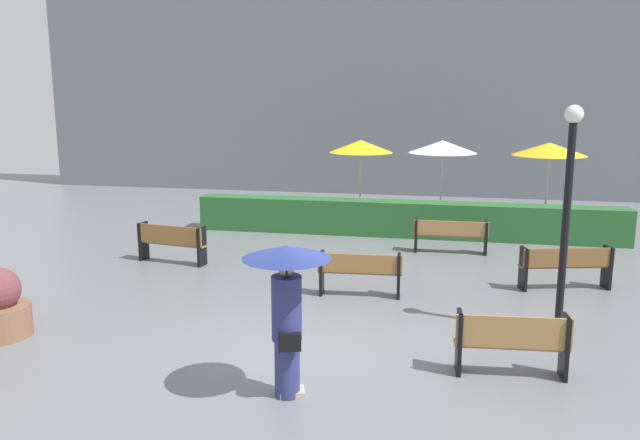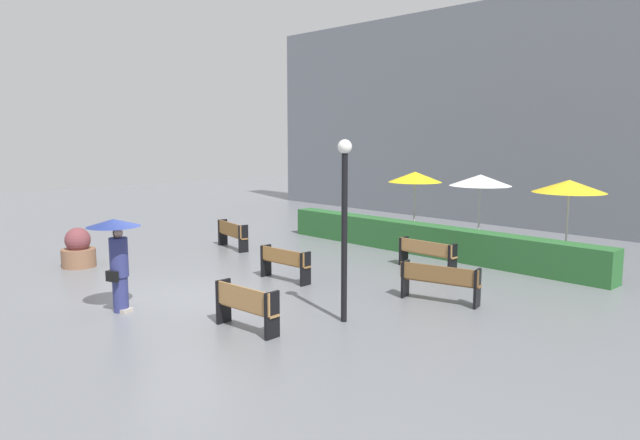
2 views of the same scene
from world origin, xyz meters
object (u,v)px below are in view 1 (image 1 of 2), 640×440
(bench_far_right, at_px, (566,264))
(bench_near_right, at_px, (512,341))
(bench_back_row, at_px, (451,234))
(pedestrian_with_umbrella, at_px, (287,295))
(patio_umbrella_yellow, at_px, (361,147))
(bench_mid_center, at_px, (360,271))
(lamp_post, at_px, (568,196))
(patio_umbrella_white, at_px, (443,147))
(patio_umbrella_yellow_far, at_px, (549,149))
(bench_far_left, at_px, (171,241))

(bench_far_right, xyz_separation_m, bench_near_right, (-1.40, -4.30, 0.00))
(bench_back_row, bearing_deg, pedestrian_with_umbrella, -103.93)
(bench_back_row, distance_m, patio_umbrella_yellow, 4.20)
(bench_mid_center, xyz_separation_m, lamp_post, (3.38, -1.29, 1.74))
(bench_far_right, height_order, patio_umbrella_white, patio_umbrella_white)
(patio_umbrella_yellow_far, bearing_deg, bench_far_left, -149.08)
(bench_mid_center, relative_size, patio_umbrella_yellow_far, 0.65)
(patio_umbrella_white, bearing_deg, pedestrian_with_umbrella, -98.60)
(bench_back_row, height_order, bench_near_right, bench_near_right)
(bench_near_right, distance_m, bench_far_left, 8.40)
(bench_near_right, bearing_deg, lamp_post, 63.58)
(pedestrian_with_umbrella, bearing_deg, bench_near_right, 23.13)
(bench_far_right, relative_size, lamp_post, 0.50)
(bench_near_right, xyz_separation_m, bench_far_left, (-7.01, 4.62, 0.01))
(bench_far_right, xyz_separation_m, patio_umbrella_white, (-2.52, 5.66, 1.78))
(bench_back_row, relative_size, patio_umbrella_yellow_far, 0.72)
(bench_near_right, xyz_separation_m, patio_umbrella_white, (-1.13, 9.96, 1.78))
(bench_far_left, bearing_deg, pedestrian_with_umbrella, -54.25)
(bench_near_right, distance_m, patio_umbrella_yellow, 10.34)
(lamp_post, relative_size, patio_umbrella_white, 1.46)
(bench_back_row, relative_size, patio_umbrella_white, 0.72)
(bench_back_row, xyz_separation_m, bench_near_right, (0.82, -6.82, 0.04))
(bench_back_row, xyz_separation_m, bench_far_right, (2.22, -2.53, 0.03))
(bench_far_right, distance_m, pedestrian_with_umbrella, 6.98)
(bench_back_row, bearing_deg, patio_umbrella_yellow, 132.86)
(bench_far_left, xyz_separation_m, patio_umbrella_white, (5.88, 5.33, 1.77))
(bench_back_row, height_order, lamp_post, lamp_post)
(bench_far_right, xyz_separation_m, patio_umbrella_yellow_far, (0.34, 5.56, 1.77))
(lamp_post, xyz_separation_m, patio_umbrella_yellow_far, (0.85, 8.08, 0.04))
(bench_far_left, distance_m, patio_umbrella_white, 8.14)
(pedestrian_with_umbrella, xyz_separation_m, patio_umbrella_yellow, (-0.59, 10.81, 0.94))
(bench_back_row, bearing_deg, bench_near_right, -83.11)
(bench_mid_center, height_order, patio_umbrella_yellow, patio_umbrella_yellow)
(lamp_post, height_order, patio_umbrella_white, lamp_post)
(bench_near_right, distance_m, patio_umbrella_white, 10.18)
(pedestrian_with_umbrella, height_order, patio_umbrella_yellow, patio_umbrella_yellow)
(bench_far_right, relative_size, patio_umbrella_white, 0.73)
(pedestrian_with_umbrella, bearing_deg, patio_umbrella_yellow, 93.11)
(bench_far_right, height_order, patio_umbrella_yellow_far, patio_umbrella_yellow_far)
(bench_back_row, xyz_separation_m, lamp_post, (1.71, -5.05, 1.76))
(bench_far_right, height_order, patio_umbrella_yellow, patio_umbrella_yellow)
(patio_umbrella_yellow, distance_m, patio_umbrella_yellow_far, 5.14)
(pedestrian_with_umbrella, distance_m, patio_umbrella_yellow, 10.86)
(patio_umbrella_white, bearing_deg, bench_near_right, -83.54)
(bench_far_right, bearing_deg, bench_far_left, 177.78)
(pedestrian_with_umbrella, bearing_deg, bench_far_right, 52.56)
(bench_mid_center, distance_m, patio_umbrella_yellow, 6.84)
(bench_far_left, xyz_separation_m, patio_umbrella_yellow_far, (8.74, 5.24, 1.76))
(bench_mid_center, xyz_separation_m, bench_far_left, (-4.51, 1.56, 0.02))
(bench_back_row, relative_size, lamp_post, 0.49)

